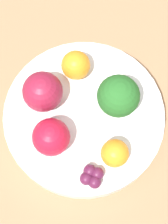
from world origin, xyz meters
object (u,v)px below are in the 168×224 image
Objects in this scene: apple_green at (51,137)px; apple_red at (43,92)px; grape_cluster at (92,176)px; broccoli at (118,94)px; bowl at (84,118)px; orange_back at (76,65)px; orange_front at (115,153)px.

apple_red is at bearing 85.86° from apple_green.
broccoli is at bearing 56.19° from grape_cluster.
apple_green is (-0.11, -0.03, -0.01)m from broccoli.
bowl is 4.10× the size of apple_red.
bowl is at bearing -95.80° from orange_back.
orange_front reaches higher than grape_cluster.
apple_green is at bearing -152.99° from bowl.
apple_green is (-0.01, -0.07, -0.00)m from apple_red.
broccoli is 0.13m from grape_cluster.
orange_back reaches higher than grape_cluster.
bowl is 6.05× the size of orange_front.
apple_red is at bearing 105.04° from grape_cluster.
orange_back is (0.07, 0.10, -0.01)m from apple_green.
bowl is 0.08m from apple_green.
orange_back is (0.06, 0.03, -0.01)m from apple_red.
broccoli is at bearing -57.17° from orange_back.
orange_front is at bearing -83.37° from orange_back.
apple_green is at bearing -94.14° from apple_red.
broccoli is at bearing 71.03° from orange_front.
bowl is at bearing 80.95° from grape_cluster.
grape_cluster is (-0.02, -0.10, 0.03)m from bowl.
apple_red is at bearing -151.84° from orange_back.
orange_back reaches higher than bowl.
apple_red is 0.07m from apple_green.
apple_green reaches higher than grape_cluster.
broccoli is at bearing 16.84° from apple_green.
broccoli reaches higher than apple_red.
apple_red is 0.07m from orange_back.
broccoli reaches higher than apple_green.
apple_red reaches higher than orange_front.
orange_front is 1.12× the size of grape_cluster.
apple_green is 1.22× the size of orange_back.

